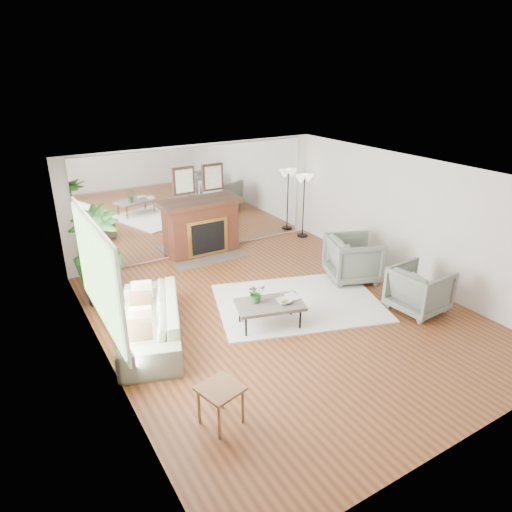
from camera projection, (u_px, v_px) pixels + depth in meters
ground at (284, 315)px, 8.06m from camera, size 7.00×7.00×0.00m
wall_left at (103, 292)px, 6.16m from camera, size 0.02×7.00×2.50m
wall_right at (411, 220)px, 8.99m from camera, size 0.02×7.00×2.50m
wall_back at (199, 200)px, 10.34m from camera, size 6.00×0.02×2.50m
mirror_panel at (199, 200)px, 10.32m from camera, size 5.40×0.04×2.40m
window_panel at (97, 274)px, 6.45m from camera, size 0.04×2.40×1.50m
fireplace at (204, 228)px, 10.38m from camera, size 1.85×0.83×2.05m
area_rug at (298, 303)px, 8.44m from camera, size 3.47×2.92×0.03m
coffee_table at (270, 305)px, 7.55m from camera, size 1.24×0.93×0.44m
sofa at (150, 320)px, 7.24m from camera, size 1.61×2.47×0.67m
armchair_back at (353, 259)px, 9.24m from camera, size 1.28×1.26×0.91m
armchair_front at (419, 289)px, 8.07m from camera, size 0.96×0.94×0.82m
side_table at (220, 393)px, 5.45m from camera, size 0.57×0.57×0.54m
potted_ficus at (97, 254)px, 8.14m from camera, size 1.10×1.10×1.81m
floor_lamp at (304, 184)px, 11.25m from camera, size 0.52×0.29×1.61m
tabletop_plant at (256, 293)px, 7.51m from camera, size 0.30×0.27×0.33m
fruit_bowl at (284, 301)px, 7.53m from camera, size 0.25×0.25×0.06m
book at (288, 298)px, 7.69m from camera, size 0.20×0.27×0.02m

